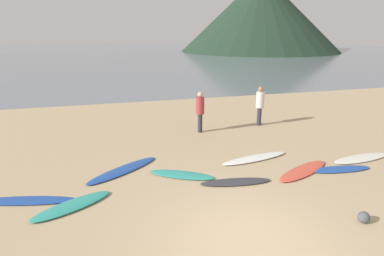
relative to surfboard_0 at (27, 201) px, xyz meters
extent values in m
cube|color=tan|center=(4.79, 6.95, -0.13)|extent=(120.00, 120.00, 0.20)
cube|color=slate|center=(4.79, 61.19, -0.03)|extent=(140.00, 100.00, 0.01)
cone|color=#1E3323|center=(33.48, 53.09, 7.31)|extent=(31.62, 31.62, 14.68)
ellipsoid|color=#1E479E|center=(0.00, 0.00, 0.00)|extent=(2.64, 1.05, 0.07)
ellipsoid|color=teal|center=(1.15, -0.60, 0.01)|extent=(2.08, 1.51, 0.09)
ellipsoid|color=#1E479E|center=(2.53, 1.23, 0.01)|extent=(2.50, 1.98, 0.08)
ellipsoid|color=teal|center=(4.21, 0.39, 0.01)|extent=(2.02, 1.47, 0.08)
ellipsoid|color=#333338|center=(5.60, -0.48, 0.00)|extent=(2.13, 0.76, 0.07)
ellipsoid|color=white|center=(6.92, 0.96, 0.01)|extent=(2.62, 0.95, 0.09)
ellipsoid|color=#D84C38|center=(7.93, -0.35, 0.01)|extent=(2.40, 1.52, 0.08)
ellipsoid|color=#1E479E|center=(9.12, -0.55, 0.00)|extent=(2.08, 0.71, 0.07)
ellipsoid|color=silver|center=(10.43, 0.00, 0.01)|extent=(2.37, 0.82, 0.08)
cylinder|color=#2D2D38|center=(8.94, 4.65, 0.39)|extent=(0.20, 0.20, 0.84)
cylinder|color=beige|center=(8.94, 4.65, 1.17)|extent=(0.37, 0.37, 0.73)
sphere|color=#936B4C|center=(8.94, 4.65, 1.66)|extent=(0.24, 0.24, 0.24)
cylinder|color=#2D2D38|center=(6.01, 4.39, 0.38)|extent=(0.20, 0.20, 0.82)
cylinder|color=#9E3338|center=(6.01, 4.39, 1.14)|extent=(0.36, 0.36, 0.71)
sphere|color=tan|center=(6.01, 4.39, 1.61)|extent=(0.23, 0.23, 0.23)
sphere|color=#474C51|center=(7.64, -3.10, 0.10)|extent=(0.27, 0.27, 0.27)
camera|label=1|loc=(2.14, -8.16, 4.21)|focal=29.84mm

